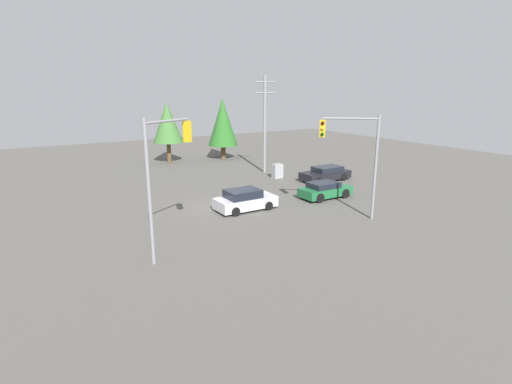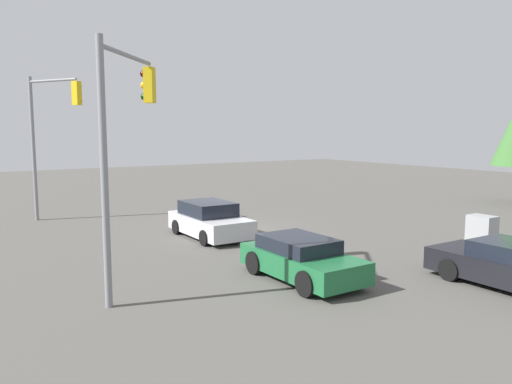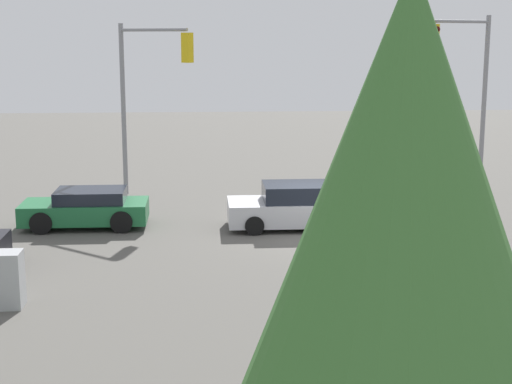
# 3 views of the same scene
# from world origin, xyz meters

# --- Properties ---
(ground_plane) EXTENTS (80.00, 80.00, 0.00)m
(ground_plane) POSITION_xyz_m (0.00, 0.00, 0.00)
(ground_plane) COLOR #54514C
(sedan_silver) EXTENTS (4.14, 2.03, 1.44)m
(sedan_silver) POSITION_xyz_m (-0.62, 1.09, 0.68)
(sedan_silver) COLOR silver
(sedan_silver) RESTS_ON ground_plane
(sedan_green) EXTENTS (4.01, 1.92, 1.24)m
(sedan_green) POSITION_xyz_m (-7.32, 1.61, 0.62)
(sedan_green) COLOR #1E6638
(sedan_green) RESTS_ON ground_plane
(traffic_signal_main) EXTENTS (2.87, 1.85, 6.86)m
(traffic_signal_main) POSITION_xyz_m (6.41, 5.75, 4.62)
(traffic_signal_main) COLOR gray
(traffic_signal_main) RESTS_ON ground_plane
(traffic_signal_cross) EXTENTS (2.84, 2.48, 6.55)m
(traffic_signal_cross) POSITION_xyz_m (-5.54, 6.16, 4.45)
(traffic_signal_cross) COLOR gray
(traffic_signal_cross) RESTS_ON ground_plane
(electrical_cabinet) EXTENTS (0.92, 0.65, 1.30)m
(electrical_cabinet) POSITION_xyz_m (-8.15, -5.97, 0.65)
(electrical_cabinet) COLOR #9EA0A3
(electrical_cabinet) RESTS_ON ground_plane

